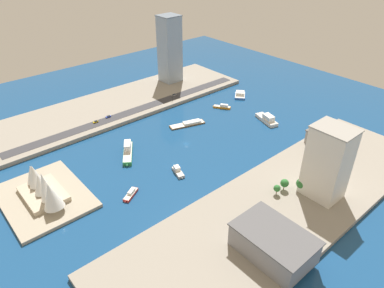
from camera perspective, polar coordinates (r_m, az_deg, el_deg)
name	(u,v)px	position (r m, az deg, el deg)	size (l,w,h in m)	color
ground_plane	(186,144)	(268.81, -0.90, 0.05)	(440.00, 440.00, 0.00)	navy
quay_west	(286,203)	(219.06, 14.94, -9.23)	(70.00, 240.00, 3.01)	gray
quay_east	(123,103)	(335.47, -11.11, 6.53)	(70.00, 240.00, 3.01)	gray
peninsula_point	(44,197)	(234.93, -22.76, -7.88)	(60.25, 46.60, 2.00)	#A89E89
road_strip	(137,110)	(316.45, -8.94, 5.47)	(10.49, 228.00, 0.15)	#38383D
barge_flat_brown	(189,124)	(294.28, -0.53, 3.30)	(15.57, 30.68, 2.73)	brown
ferry_green_doubledeck	(128,151)	(259.00, -10.34, -1.16)	(27.37, 20.66, 8.03)	#2D8C4C
water_taxi_orange	(222,107)	(323.63, 4.93, 6.04)	(15.25, 12.07, 3.85)	orange
ferry_white_commuter	(267,119)	(305.51, 12.01, 4.00)	(26.00, 14.28, 6.78)	silver
tugboat_red	(131,194)	(221.96, -9.87, -7.96)	(10.04, 13.69, 3.31)	red
yacht_sleek_gray	(178,171)	(236.94, -2.29, -4.43)	(14.38, 7.81, 4.37)	#999EA3
catamaran_blue	(240,95)	(348.58, 7.77, 7.89)	(17.09, 17.63, 4.54)	blue
carpark_squat_concrete	(327,139)	(277.55, 20.98, 0.83)	(26.10, 19.42, 10.53)	gray
warehouse_low_gray	(273,243)	(182.68, 13.02, -15.32)	(38.76, 25.73, 13.87)	gray
tower_tall_glass	(170,49)	(367.06, -3.62, 15.04)	(18.70, 19.53, 65.87)	#8C9EB2
hotel_broad_white	(328,163)	(216.75, 21.07, -2.84)	(22.75, 18.38, 45.66)	silver
taxi_yellow_cab	(96,122)	(301.95, -15.30, 3.50)	(1.99, 4.36, 1.60)	black
sedan_silver	(174,95)	(340.14, -2.93, 7.92)	(2.04, 4.82, 1.65)	black
hatchback_blue	(108,117)	(307.74, -13.37, 4.34)	(1.81, 4.54, 1.52)	black
traffic_light_waterfront	(172,97)	(327.86, -3.19, 7.61)	(0.36, 0.36, 6.50)	black
opera_landmark	(42,187)	(227.51, -23.01, -6.41)	(42.45, 21.81, 21.42)	#BCAD93
park_tree_cluster	(293,184)	(223.57, 15.99, -6.25)	(13.10, 19.09, 8.81)	brown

